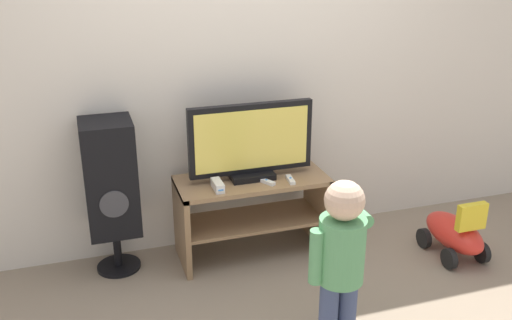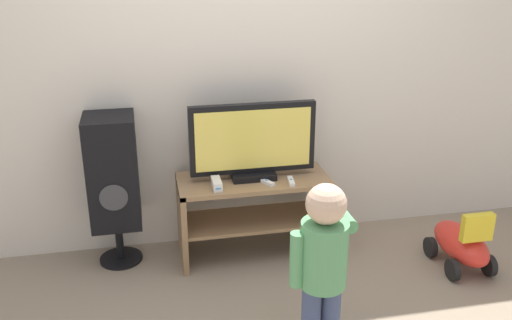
{
  "view_description": "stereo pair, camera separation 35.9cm",
  "coord_description": "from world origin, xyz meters",
  "px_view_note": "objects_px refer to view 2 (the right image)",
  "views": [
    {
      "loc": [
        -1.03,
        -3.07,
        2.01
      ],
      "look_at": [
        0.0,
        0.13,
        0.71
      ],
      "focal_mm": 40.0,
      "sensor_mm": 36.0,
      "label": 1
    },
    {
      "loc": [
        -0.68,
        -3.16,
        2.01
      ],
      "look_at": [
        0.0,
        0.13,
        0.71
      ],
      "focal_mm": 40.0,
      "sensor_mm": 36.0,
      "label": 2
    }
  ],
  "objects_px": {
    "child": "(323,254)",
    "speaker_tower": "(113,174)",
    "remote_primary": "(291,181)",
    "remote_secondary": "(266,182)",
    "game_console": "(217,184)",
    "ride_on_toy": "(462,243)",
    "television": "(253,142)"
  },
  "relations": [
    {
      "from": "child",
      "to": "ride_on_toy",
      "type": "bearing_deg",
      "value": 26.29
    },
    {
      "from": "remote_primary",
      "to": "child",
      "type": "bearing_deg",
      "value": -94.71
    },
    {
      "from": "television",
      "to": "speaker_tower",
      "type": "distance_m",
      "value": 0.91
    },
    {
      "from": "remote_secondary",
      "to": "ride_on_toy",
      "type": "xyz_separation_m",
      "value": [
        1.22,
        -0.35,
        -0.39
      ]
    },
    {
      "from": "child",
      "to": "speaker_tower",
      "type": "distance_m",
      "value": 1.52
    },
    {
      "from": "television",
      "to": "child",
      "type": "xyz_separation_m",
      "value": [
        0.15,
        -1.04,
        -0.25
      ]
    },
    {
      "from": "remote_primary",
      "to": "remote_secondary",
      "type": "relative_size",
      "value": 1.02
    },
    {
      "from": "game_console",
      "to": "speaker_tower",
      "type": "height_order",
      "value": "speaker_tower"
    },
    {
      "from": "ride_on_toy",
      "to": "television",
      "type": "bearing_deg",
      "value": 159.76
    },
    {
      "from": "speaker_tower",
      "to": "child",
      "type": "bearing_deg",
      "value": -46.5
    },
    {
      "from": "child",
      "to": "ride_on_toy",
      "type": "relative_size",
      "value": 1.77
    },
    {
      "from": "remote_secondary",
      "to": "child",
      "type": "height_order",
      "value": "child"
    },
    {
      "from": "speaker_tower",
      "to": "television",
      "type": "bearing_deg",
      "value": -3.82
    },
    {
      "from": "ride_on_toy",
      "to": "remote_primary",
      "type": "bearing_deg",
      "value": 162.55
    },
    {
      "from": "remote_primary",
      "to": "remote_secondary",
      "type": "bearing_deg",
      "value": 173.31
    },
    {
      "from": "remote_primary",
      "to": "speaker_tower",
      "type": "distance_m",
      "value": 1.14
    },
    {
      "from": "child",
      "to": "ride_on_toy",
      "type": "distance_m",
      "value": 1.33
    },
    {
      "from": "remote_primary",
      "to": "game_console",
      "type": "bearing_deg",
      "value": 177.85
    },
    {
      "from": "game_console",
      "to": "remote_secondary",
      "type": "distance_m",
      "value": 0.32
    },
    {
      "from": "remote_secondary",
      "to": "television",
      "type": "bearing_deg",
      "value": 117.92
    },
    {
      "from": "television",
      "to": "speaker_tower",
      "type": "bearing_deg",
      "value": 176.18
    },
    {
      "from": "television",
      "to": "remote_primary",
      "type": "distance_m",
      "value": 0.35
    },
    {
      "from": "child",
      "to": "speaker_tower",
      "type": "height_order",
      "value": "speaker_tower"
    },
    {
      "from": "game_console",
      "to": "speaker_tower",
      "type": "bearing_deg",
      "value": 164.04
    },
    {
      "from": "game_console",
      "to": "ride_on_toy",
      "type": "bearing_deg",
      "value": -12.86
    },
    {
      "from": "remote_primary",
      "to": "ride_on_toy",
      "type": "xyz_separation_m",
      "value": [
        1.07,
        -0.33,
        -0.39
      ]
    },
    {
      "from": "remote_primary",
      "to": "speaker_tower",
      "type": "bearing_deg",
      "value": 169.85
    },
    {
      "from": "child",
      "to": "speaker_tower",
      "type": "bearing_deg",
      "value": 133.5
    },
    {
      "from": "speaker_tower",
      "to": "remote_secondary",
      "type": "bearing_deg",
      "value": -10.72
    },
    {
      "from": "speaker_tower",
      "to": "ride_on_toy",
      "type": "xyz_separation_m",
      "value": [
        2.18,
        -0.53,
        -0.46
      ]
    },
    {
      "from": "game_console",
      "to": "child",
      "type": "relative_size",
      "value": 0.17
    },
    {
      "from": "game_console",
      "to": "child",
      "type": "height_order",
      "value": "child"
    }
  ]
}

